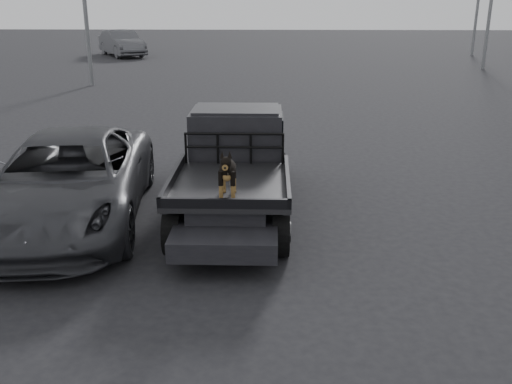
# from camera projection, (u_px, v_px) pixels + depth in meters

# --- Properties ---
(ground) EXTENTS (120.00, 120.00, 0.00)m
(ground) POSITION_uv_depth(u_px,v_px,m) (254.00, 259.00, 8.71)
(ground) COLOR black
(ground) RESTS_ON ground
(flatbed_ute) EXTENTS (2.00, 5.40, 0.92)m
(flatbed_ute) POSITION_uv_depth(u_px,v_px,m) (234.00, 191.00, 10.36)
(flatbed_ute) COLOR black
(flatbed_ute) RESTS_ON ground
(ute_cab) EXTENTS (1.72, 1.30, 0.88)m
(ute_cab) POSITION_uv_depth(u_px,v_px,m) (237.00, 130.00, 10.96)
(ute_cab) COLOR black
(ute_cab) RESTS_ON flatbed_ute
(headache_rack) EXTENTS (1.80, 0.08, 0.55)m
(headache_rack) POSITION_uv_depth(u_px,v_px,m) (234.00, 149.00, 10.31)
(headache_rack) COLOR black
(headache_rack) RESTS_ON flatbed_ute
(dog) EXTENTS (0.32, 0.60, 0.74)m
(dog) POSITION_uv_depth(u_px,v_px,m) (228.00, 173.00, 8.59)
(dog) COLOR black
(dog) RESTS_ON flatbed_ute
(parked_suv) EXTENTS (3.14, 5.76, 1.53)m
(parked_suv) POSITION_uv_depth(u_px,v_px,m) (68.00, 181.00, 9.93)
(parked_suv) COLOR #303135
(parked_suv) RESTS_ON ground
(distant_car_a) EXTENTS (4.13, 5.23, 1.66)m
(distant_car_a) POSITION_uv_depth(u_px,v_px,m) (122.00, 43.00, 37.21)
(distant_car_a) COLOR #4B4C51
(distant_car_a) RESTS_ON ground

